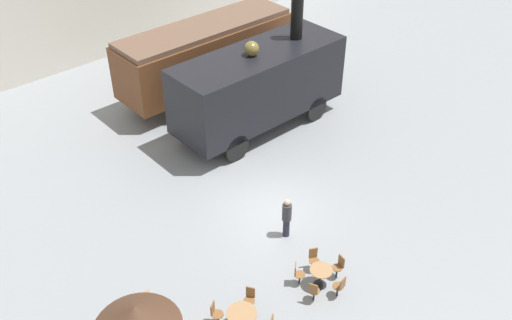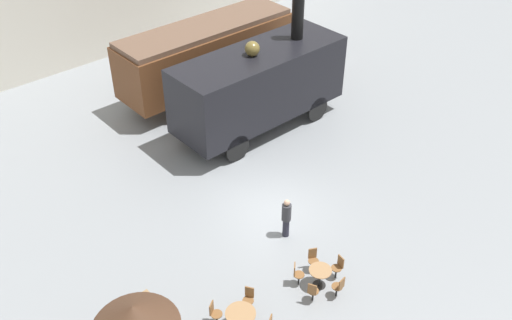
% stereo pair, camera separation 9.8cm
% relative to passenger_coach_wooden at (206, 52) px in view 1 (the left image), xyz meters
% --- Properties ---
extents(ground_plane, '(80.00, 80.00, 0.00)m').
position_rel_passenger_coach_wooden_xyz_m(ground_plane, '(-3.72, -8.73, -2.19)').
color(ground_plane, gray).
extents(passenger_coach_wooden, '(9.10, 2.66, 3.61)m').
position_rel_passenger_coach_wooden_xyz_m(passenger_coach_wooden, '(0.00, 0.00, 0.00)').
color(passenger_coach_wooden, brown).
rests_on(passenger_coach_wooden, ground_plane).
extents(steam_locomotive, '(8.11, 2.82, 6.09)m').
position_rel_passenger_coach_wooden_xyz_m(steam_locomotive, '(-0.28, -4.20, 0.09)').
color(steam_locomotive, black).
rests_on(steam_locomotive, ground_plane).
extents(cafe_table_near, '(0.75, 0.75, 0.72)m').
position_rel_passenger_coach_wooden_xyz_m(cafe_table_near, '(-5.21, -12.68, -1.66)').
color(cafe_table_near, black).
rests_on(cafe_table_near, ground_plane).
extents(cafe_table_mid, '(0.92, 0.92, 0.74)m').
position_rel_passenger_coach_wooden_xyz_m(cafe_table_mid, '(-8.25, -12.32, -1.60)').
color(cafe_table_mid, black).
rests_on(cafe_table_mid, ground_plane).
extents(cafe_chair_0, '(0.39, 0.40, 0.87)m').
position_rel_passenger_coach_wooden_xyz_m(cafe_chair_0, '(-4.86, -12.03, -1.68)').
color(cafe_chair_0, black).
rests_on(cafe_chair_0, ground_plane).
extents(cafe_chair_1, '(0.40, 0.40, 0.87)m').
position_rel_passenger_coach_wooden_xyz_m(cafe_chair_1, '(-5.73, -12.14, -1.68)').
color(cafe_chair_1, black).
rests_on(cafe_chair_1, ground_plane).
extents(cafe_chair_2, '(0.40, 0.38, 0.87)m').
position_rel_passenger_coach_wooden_xyz_m(cafe_chair_2, '(-5.88, -13.01, -1.68)').
color(cafe_chair_2, black).
rests_on(cafe_chair_2, ground_plane).
extents(cafe_chair_3, '(0.36, 0.37, 0.87)m').
position_rel_passenger_coach_wooden_xyz_m(cafe_chair_3, '(-5.11, -13.42, -1.68)').
color(cafe_chair_3, black).
rests_on(cafe_chair_3, ground_plane).
extents(cafe_chair_4, '(0.38, 0.36, 0.87)m').
position_rel_passenger_coach_wooden_xyz_m(cafe_chair_4, '(-4.48, -12.82, -1.68)').
color(cafe_chair_4, black).
rests_on(cafe_chair_4, ground_plane).
extents(cafe_chair_5, '(0.39, 0.40, 0.87)m').
position_rel_passenger_coach_wooden_xyz_m(cafe_chair_5, '(-8.70, -11.62, -1.68)').
color(cafe_chair_5, black).
rests_on(cafe_chair_5, ground_plane).
extents(cafe_chair_8, '(0.40, 0.39, 0.87)m').
position_rel_passenger_coach_wooden_xyz_m(cafe_chair_8, '(-7.55, -11.88, -1.68)').
color(cafe_chair_8, black).
rests_on(cafe_chair_8, ground_plane).
extents(visitor_person, '(0.34, 0.34, 1.64)m').
position_rel_passenger_coach_wooden_xyz_m(visitor_person, '(-4.39, -10.25, -1.31)').
color(visitor_person, '#262633').
rests_on(visitor_person, ground_plane).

